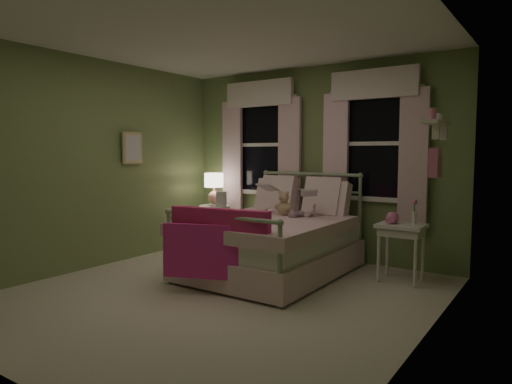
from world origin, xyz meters
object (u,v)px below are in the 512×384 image
Objects in this scene: child_right at (310,197)px; teddy_bear at (284,205)px; bed at (273,241)px; child_left at (272,192)px; nightstand_right at (401,233)px; table_lamp at (214,185)px; nightstand_left at (214,221)px.

teddy_bear is at bearing 52.29° from child_right.
child_left reaches higher than bed.
child_left is at bearing -177.16° from nightstand_right.
teddy_bear is (0.28, -0.16, -0.14)m from child_left.
child_right is at bearing 29.50° from teddy_bear.
table_lamp is at bearing -32.44° from child_left.
child_left is 2.30× the size of teddy_bear.
nightstand_left is at bearing 176.08° from nightstand_right.
child_right is 0.34m from teddy_bear.
child_right is (0.28, 0.42, 0.52)m from bed.
child_right is 1.84m from nightstand_left.
teddy_bear is at bearing -170.05° from nightstand_right.
nightstand_left is at bearing 0.00° from table_lamp.
bed is at bearing -25.39° from table_lamp.
nightstand_left is (-1.75, 0.28, -0.48)m from child_right.
teddy_bear is 1.58m from nightstand_left.
child_right reaches higher than teddy_bear.
bed reaches higher than nightstand_right.
table_lamp is (-1.47, 0.43, 0.16)m from teddy_bear.
table_lamp is (-1.47, 0.70, 0.57)m from bed.
bed is at bearing -25.39° from nightstand_left.
nightstand_left is 0.54m from table_lamp.
child_right reaches higher than nightstand_right.
nightstand_left is (-1.19, 0.28, -0.51)m from child_left.
bed is at bearing -90.00° from teddy_bear.
bed is 0.49m from teddy_bear.
child_left is 0.56m from child_right.
table_lamp is 0.71× the size of nightstand_right.
nightstand_right is at bearing 163.47° from child_left.
table_lamp reaches higher than nightstand_left.
child_right is at bearing -8.97° from nightstand_left.
table_lamp is 2.87m from nightstand_right.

